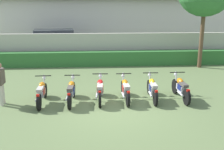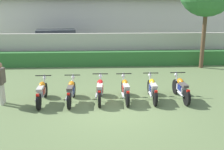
{
  "view_description": "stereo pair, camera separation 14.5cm",
  "coord_description": "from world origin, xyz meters",
  "views": [
    {
      "loc": [
        -0.68,
        -8.61,
        3.49
      ],
      "look_at": [
        0.0,
        1.02,
        0.94
      ],
      "focal_mm": 41.84,
      "sensor_mm": 36.0,
      "label": 1
    },
    {
      "loc": [
        -0.54,
        -8.62,
        3.49
      ],
      "look_at": [
        0.0,
        1.02,
        0.94
      ],
      "focal_mm": 41.84,
      "sensor_mm": 36.0,
      "label": 2
    }
  ],
  "objects": [
    {
      "name": "motorcycle_in_row_4",
      "position": [
        1.53,
        0.77,
        0.44
      ],
      "size": [
        0.6,
        1.91,
        0.95
      ],
      "rotation": [
        0.0,
        0.0,
        1.53
      ],
      "color": "black",
      "rests_on": "ground"
    },
    {
      "name": "hedge_row",
      "position": [
        0.0,
        6.86,
        0.43
      ],
      "size": [
        16.82,
        0.7,
        0.86
      ],
      "primitive_type": "cube",
      "color": "#337033",
      "rests_on": "ground"
    },
    {
      "name": "ground",
      "position": [
        0.0,
        0.0,
        0.0
      ],
      "size": [
        60.0,
        60.0,
        0.0
      ],
      "primitive_type": "plane",
      "color": "#607547"
    },
    {
      "name": "parked_car",
      "position": [
        -3.34,
        10.31,
        0.94
      ],
      "size": [
        4.72,
        2.59,
        1.89
      ],
      "rotation": [
        0.0,
        0.0,
        0.14
      ],
      "color": "navy",
      "rests_on": "ground"
    },
    {
      "name": "motorcycle_in_row_2",
      "position": [
        -0.47,
        0.73,
        0.45
      ],
      "size": [
        0.6,
        1.86,
        0.96
      ],
      "rotation": [
        0.0,
        0.0,
        1.53
      ],
      "color": "black",
      "rests_on": "ground"
    },
    {
      "name": "motorcycle_in_row_5",
      "position": [
        2.63,
        0.74,
        0.45
      ],
      "size": [
        0.6,
        1.91,
        0.96
      ],
      "rotation": [
        0.0,
        0.0,
        1.59
      ],
      "color": "black",
      "rests_on": "ground"
    },
    {
      "name": "motorcycle_in_row_0",
      "position": [
        -2.61,
        0.63,
        0.44
      ],
      "size": [
        0.6,
        1.89,
        0.94
      ],
      "rotation": [
        0.0,
        0.0,
        1.59
      ],
      "color": "black",
      "rests_on": "ground"
    },
    {
      "name": "motorcycle_in_row_1",
      "position": [
        -1.54,
        0.62,
        0.44
      ],
      "size": [
        0.6,
        1.88,
        0.95
      ],
      "rotation": [
        0.0,
        0.0,
        1.54
      ],
      "color": "black",
      "rests_on": "ground"
    },
    {
      "name": "compound_wall",
      "position": [
        0.0,
        7.56,
        0.94
      ],
      "size": [
        21.03,
        0.3,
        1.87
      ],
      "primitive_type": "cube",
      "color": "#BCB7A8",
      "rests_on": "ground"
    },
    {
      "name": "motorcycle_in_row_3",
      "position": [
        0.49,
        0.74,
        0.44
      ],
      "size": [
        0.6,
        1.88,
        0.95
      ],
      "rotation": [
        0.0,
        0.0,
        1.59
      ],
      "color": "black",
      "rests_on": "ground"
    },
    {
      "name": "building",
      "position": [
        0.0,
        16.06,
        3.98
      ],
      "size": [
        22.14,
        6.5,
        7.96
      ],
      "color": "silver",
      "rests_on": "ground"
    },
    {
      "name": "inspector_person",
      "position": [
        -4.04,
        0.61,
        0.92
      ],
      "size": [
        0.22,
        0.64,
        1.57
      ],
      "color": "beige",
      "rests_on": "ground"
    }
  ]
}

